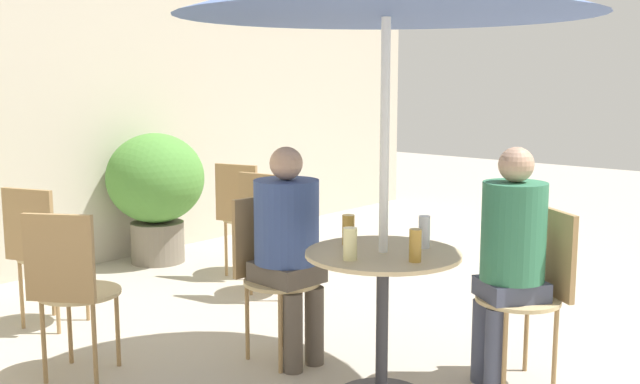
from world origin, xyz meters
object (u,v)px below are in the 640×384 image
at_px(bistro_chair_1, 270,262).
at_px(bistro_chair_3, 70,280).
at_px(beer_glass_0, 350,244).
at_px(bistro_chair_0, 536,280).
at_px(beer_glass_3, 348,230).
at_px(bistro_chair_2, 41,244).
at_px(bistro_chair_4, 243,209).
at_px(bistro_chair_5, 269,222).
at_px(seated_person_1, 289,237).
at_px(cafe_table_near, 383,292).
at_px(beer_glass_2, 424,232).
at_px(beer_glass_1, 415,245).
at_px(seated_person_0, 510,246).
at_px(potted_plant_1, 156,186).

relative_size(bistro_chair_1, bistro_chair_3, 1.00).
distance_m(bistro_chair_3, beer_glass_0, 1.49).
xyz_separation_m(bistro_chair_0, bistro_chair_1, (-0.62, 1.29, 0.00)).
distance_m(bistro_chair_3, beer_glass_3, 1.45).
distance_m(bistro_chair_2, bistro_chair_3, 0.93).
xyz_separation_m(bistro_chair_0, bistro_chair_4, (0.44, 2.64, 0.00)).
relative_size(bistro_chair_5, seated_person_1, 0.75).
relative_size(cafe_table_near, bistro_chair_0, 0.83).
bearing_deg(bistro_chair_2, bistro_chair_1, -175.40).
distance_m(bistro_chair_4, seated_person_1, 1.85).
xyz_separation_m(bistro_chair_1, bistro_chair_3, (-0.94, 0.51, 0.00)).
bearing_deg(beer_glass_3, cafe_table_near, -93.45).
bearing_deg(beer_glass_2, bistro_chair_3, 127.05).
relative_size(bistro_chair_0, seated_person_1, 0.75).
bearing_deg(bistro_chair_0, cafe_table_near, -90.00).
relative_size(bistro_chair_3, beer_glass_1, 6.00).
bearing_deg(beer_glass_2, beer_glass_1, -155.64).
bearing_deg(beer_glass_2, beer_glass_0, 163.78).
height_order(bistro_chair_1, bistro_chair_2, same).
distance_m(bistro_chair_1, bistro_chair_5, 1.14).
xyz_separation_m(bistro_chair_5, beer_glass_2, (-0.67, -1.73, 0.28)).
bearing_deg(bistro_chair_5, bistro_chair_2, 59.06).
bearing_deg(beer_glass_0, bistro_chair_1, 70.17).
distance_m(seated_person_0, beer_glass_2, 0.46).
bearing_deg(bistro_chair_0, bistro_chair_3, -104.58).
bearing_deg(bistro_chair_4, bistro_chair_2, 73.94).
height_order(beer_glass_0, beer_glass_1, beer_glass_1).
height_order(bistro_chair_0, seated_person_1, seated_person_1).
bearing_deg(beer_glass_2, bistro_chair_5, 68.90).
bearing_deg(bistro_chair_0, beer_glass_1, -74.25).
bearing_deg(potted_plant_1, bistro_chair_1, -111.90).
bearing_deg(seated_person_0, beer_glass_1, -70.54).
xyz_separation_m(bistro_chair_3, bistro_chair_5, (1.75, 0.30, 0.00)).
height_order(bistro_chair_5, potted_plant_1, potted_plant_1).
xyz_separation_m(bistro_chair_1, seated_person_1, (-0.01, -0.15, 0.17)).
relative_size(cafe_table_near, potted_plant_1, 0.68).
bearing_deg(bistro_chair_2, potted_plant_1, -79.87).
bearing_deg(bistro_chair_1, potted_plant_1, 72.59).
xyz_separation_m(seated_person_0, beer_glass_1, (-0.62, 0.17, 0.08)).
height_order(cafe_table_near, potted_plant_1, potted_plant_1).
bearing_deg(seated_person_1, bistro_chair_4, 58.96).
distance_m(bistro_chair_5, beer_glass_2, 1.87).
xyz_separation_m(bistro_chair_0, bistro_chair_3, (-1.56, 1.80, 0.00)).
xyz_separation_m(bistro_chair_4, potted_plant_1, (-0.15, 0.90, 0.11)).
height_order(bistro_chair_2, potted_plant_1, potted_plant_1).
bearing_deg(bistro_chair_2, bistro_chair_3, 140.14).
distance_m(bistro_chair_4, beer_glass_2, 2.47).
bearing_deg(seated_person_0, beer_glass_0, -83.03).
bearing_deg(cafe_table_near, beer_glass_3, 86.55).
relative_size(cafe_table_near, beer_glass_0, 5.01).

